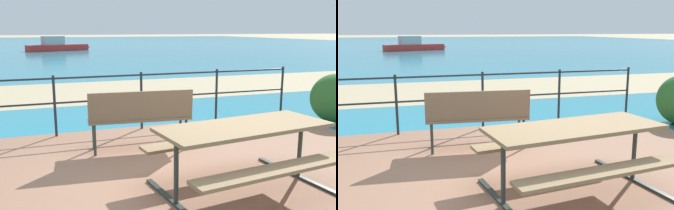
# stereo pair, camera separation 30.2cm
# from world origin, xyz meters

# --- Properties ---
(ground_plane) EXTENTS (240.00, 240.00, 0.00)m
(ground_plane) POSITION_xyz_m (0.00, 0.00, 0.00)
(ground_plane) COLOR tan
(patio_paving) EXTENTS (6.40, 5.20, 0.06)m
(patio_paving) POSITION_xyz_m (0.00, 0.00, 0.03)
(patio_paving) COLOR #996B51
(patio_paving) RESTS_ON ground
(sea_water) EXTENTS (90.00, 90.00, 0.01)m
(sea_water) POSITION_xyz_m (0.00, 40.00, 0.01)
(sea_water) COLOR teal
(sea_water) RESTS_ON ground
(beach_strip) EXTENTS (54.02, 4.36, 0.01)m
(beach_strip) POSITION_xyz_m (0.00, 7.15, 0.01)
(beach_strip) COLOR tan
(beach_strip) RESTS_ON ground
(picnic_table) EXTENTS (2.05, 1.59, 0.75)m
(picnic_table) POSITION_xyz_m (0.34, -0.48, 0.64)
(picnic_table) COLOR #8C704C
(picnic_table) RESTS_ON patio_paving
(park_bench) EXTENTS (1.53, 0.55, 0.90)m
(park_bench) POSITION_xyz_m (-0.35, 1.24, 0.61)
(park_bench) COLOR #7A6047
(park_bench) RESTS_ON patio_paving
(railing_fence) EXTENTS (5.94, 0.04, 1.02)m
(railing_fence) POSITION_xyz_m (0.00, 2.44, 0.71)
(railing_fence) COLOR #1E2328
(railing_fence) RESTS_ON patio_paving
(boat_mid) EXTENTS (5.54, 2.81, 1.23)m
(boat_mid) POSITION_xyz_m (0.13, 29.23, 0.43)
(boat_mid) COLOR red
(boat_mid) RESTS_ON sea_water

